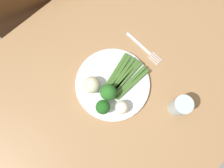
# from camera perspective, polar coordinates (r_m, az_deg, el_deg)

# --- Properties ---
(ground_plane) EXTENTS (6.00, 6.00, 0.02)m
(ground_plane) POSITION_cam_1_polar(r_m,az_deg,el_deg) (1.61, 0.50, -6.46)
(ground_plane) COLOR gray
(dining_table) EXTENTS (1.29, 0.85, 0.76)m
(dining_table) POSITION_cam_1_polar(r_m,az_deg,el_deg) (0.96, 0.83, -2.40)
(dining_table) COLOR #9E754C
(dining_table) RESTS_ON ground_plane
(chair) EXTENTS (0.48, 0.48, 0.87)m
(chair) POSITION_cam_1_polar(r_m,az_deg,el_deg) (1.29, -16.51, 15.67)
(chair) COLOR brown
(chair) RESTS_ON ground_plane
(plate) EXTENTS (0.26, 0.26, 0.01)m
(plate) POSITION_cam_1_polar(r_m,az_deg,el_deg) (0.84, 0.00, -0.18)
(plate) COLOR white
(plate) RESTS_ON dining_table
(asparagus_bundle) EXTENTS (0.16, 0.11, 0.01)m
(asparagus_bundle) POSITION_cam_1_polar(r_m,az_deg,el_deg) (0.84, 3.01, 1.65)
(asparagus_bundle) COLOR #3D6626
(asparagus_bundle) RESTS_ON plate
(broccoli_back) EXTENTS (0.06, 0.06, 0.07)m
(broccoli_back) POSITION_cam_1_polar(r_m,az_deg,el_deg) (0.79, -0.95, -1.91)
(broccoli_back) COLOR #568E33
(broccoli_back) RESTS_ON plate
(broccoli_left) EXTENTS (0.05, 0.05, 0.06)m
(broccoli_left) POSITION_cam_1_polar(r_m,az_deg,el_deg) (0.79, -2.17, -5.53)
(broccoli_left) COLOR #4C7F2B
(broccoli_left) RESTS_ON plate
(cauliflower_near_center) EXTENTS (0.06, 0.06, 0.06)m
(cauliflower_near_center) POSITION_cam_1_polar(r_m,az_deg,el_deg) (0.81, -4.86, -0.21)
(cauliflower_near_center) COLOR beige
(cauliflower_near_center) RESTS_ON plate
(cauliflower_near_fork) EXTENTS (0.05, 0.05, 0.05)m
(cauliflower_near_fork) POSITION_cam_1_polar(r_m,az_deg,el_deg) (0.80, 2.39, -5.58)
(cauliflower_near_fork) COLOR white
(cauliflower_near_fork) RESTS_ON plate
(fork) EXTENTS (0.03, 0.17, 0.00)m
(fork) POSITION_cam_1_polar(r_m,az_deg,el_deg) (0.90, 7.59, 8.47)
(fork) COLOR silver
(fork) RESTS_ON dining_table
(water_glass) EXTENTS (0.06, 0.06, 0.09)m
(water_glass) POSITION_cam_1_polar(r_m,az_deg,el_deg) (0.82, 16.03, -5.10)
(water_glass) COLOR silver
(water_glass) RESTS_ON dining_table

